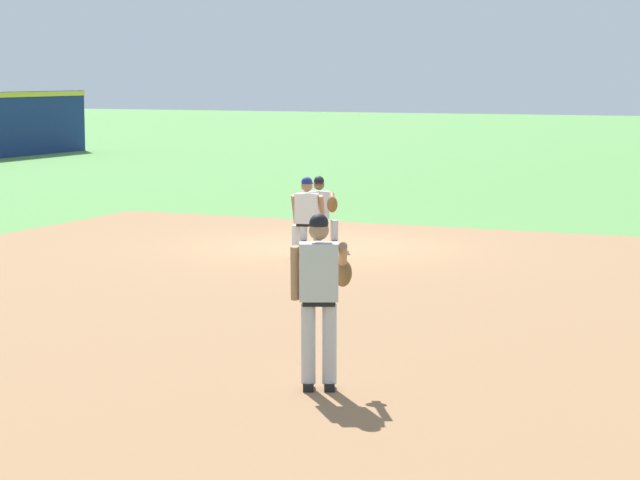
{
  "coord_description": "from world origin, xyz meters",
  "views": [
    {
      "loc": [
        -21.58,
        -9.45,
        3.28
      ],
      "look_at": [
        -6.98,
        -3.04,
        1.16
      ],
      "focal_mm": 70.0,
      "sensor_mm": 36.0,
      "label": 1
    }
  ],
  "objects_px": {
    "first_base_bag": "(321,245)",
    "pitcher": "(320,290)",
    "first_baseman": "(320,208)",
    "baseball": "(301,266)",
    "baserunner": "(307,214)"
  },
  "relations": [
    {
      "from": "baseball",
      "to": "baserunner",
      "type": "height_order",
      "value": "baserunner"
    },
    {
      "from": "pitcher",
      "to": "first_baseman",
      "type": "distance_m",
      "value": 11.16
    },
    {
      "from": "first_base_bag",
      "to": "baserunner",
      "type": "xyz_separation_m",
      "value": [
        -1.28,
        -0.27,
        0.75
      ]
    },
    {
      "from": "first_base_bag",
      "to": "pitcher",
      "type": "distance_m",
      "value": 10.88
    },
    {
      "from": "first_base_bag",
      "to": "pitcher",
      "type": "relative_size",
      "value": 0.2
    },
    {
      "from": "first_base_bag",
      "to": "pitcher",
      "type": "height_order",
      "value": "pitcher"
    },
    {
      "from": "baseball",
      "to": "first_baseman",
      "type": "relative_size",
      "value": 0.06
    },
    {
      "from": "first_baseman",
      "to": "baserunner",
      "type": "relative_size",
      "value": 0.92
    },
    {
      "from": "pitcher",
      "to": "first_baseman",
      "type": "bearing_deg",
      "value": 23.75
    },
    {
      "from": "baseball",
      "to": "baserunner",
      "type": "relative_size",
      "value": 0.05
    },
    {
      "from": "first_base_bag",
      "to": "baseball",
      "type": "relative_size",
      "value": 5.14
    },
    {
      "from": "first_base_bag",
      "to": "first_baseman",
      "type": "xyz_separation_m",
      "value": [
        0.28,
        0.16,
        0.69
      ]
    },
    {
      "from": "first_baseman",
      "to": "pitcher",
      "type": "bearing_deg",
      "value": -156.25
    },
    {
      "from": "first_baseman",
      "to": "baseball",
      "type": "bearing_deg",
      "value": -162.81
    },
    {
      "from": "first_baseman",
      "to": "baserunner",
      "type": "bearing_deg",
      "value": -164.65
    }
  ]
}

